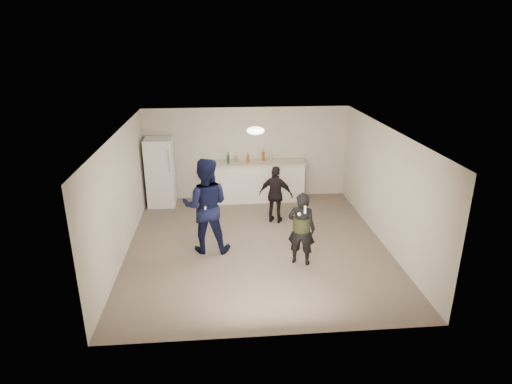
{
  "coord_description": "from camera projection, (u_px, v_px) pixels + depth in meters",
  "views": [
    {
      "loc": [
        -0.75,
        -8.28,
        4.28
      ],
      "look_at": [
        0.0,
        0.2,
        1.15
      ],
      "focal_mm": 30.0,
      "sensor_mm": 36.0,
      "label": 1
    }
  ],
  "objects": [
    {
      "name": "counter",
      "position": [
        255.0,
        182.0,
        11.61
      ],
      "size": [
        2.6,
        0.56,
        1.05
      ],
      "primitive_type": "cube",
      "color": "white",
      "rests_on": "floor"
    },
    {
      "name": "remote_woman",
      "position": [
        305.0,
        210.0,
        7.9
      ],
      "size": [
        0.04,
        0.04,
        0.15
      ],
      "primitive_type": "cube",
      "color": "white",
      "rests_on": "woman"
    },
    {
      "name": "shaker",
      "position": [
        236.0,
        159.0,
        11.41
      ],
      "size": [
        0.08,
        0.08,
        0.17
      ],
      "primitive_type": "cylinder",
      "color": "silver",
      "rests_on": "counter_top"
    },
    {
      "name": "counter_top",
      "position": [
        255.0,
        163.0,
        11.42
      ],
      "size": [
        2.68,
        0.64,
        0.04
      ],
      "primitive_type": "cube",
      "color": "beige",
      "rests_on": "counter"
    },
    {
      "name": "remote_man",
      "position": [
        205.0,
        209.0,
        8.45
      ],
      "size": [
        0.04,
        0.04,
        0.15
      ],
      "primitive_type": "cube",
      "color": "white",
      "rests_on": "man"
    },
    {
      "name": "woman",
      "position": [
        301.0,
        229.0,
        8.3
      ],
      "size": [
        0.64,
        0.53,
        1.49
      ],
      "primitive_type": "imported",
      "rotation": [
        0.0,
        0.0,
        2.76
      ],
      "color": "black",
      "rests_on": "floor"
    },
    {
      "name": "bottle_cluster",
      "position": [
        251.0,
        158.0,
        11.41
      ],
      "size": [
        1.23,
        0.3,
        0.24
      ],
      "color": "silver",
      "rests_on": "counter_top"
    },
    {
      "name": "fridge",
      "position": [
        160.0,
        172.0,
        11.21
      ],
      "size": [
        0.7,
        0.7,
        1.8
      ],
      "primitive_type": "cube",
      "color": "white",
      "rests_on": "floor"
    },
    {
      "name": "floor",
      "position": [
        257.0,
        245.0,
        9.28
      ],
      "size": [
        6.0,
        6.0,
        0.0
      ],
      "primitive_type": "plane",
      "color": "#6B5B4C",
      "rests_on": "ground"
    },
    {
      "name": "spectator",
      "position": [
        276.0,
        195.0,
        10.19
      ],
      "size": [
        0.89,
        0.62,
        1.4
      ],
      "primitive_type": "imported",
      "rotation": [
        0.0,
        0.0,
        2.77
      ],
      "color": "black",
      "rests_on": "floor"
    },
    {
      "name": "wall_right",
      "position": [
        386.0,
        187.0,
        9.07
      ],
      "size": [
        0.0,
        6.0,
        6.0
      ],
      "primitive_type": "plane",
      "rotation": [
        1.57,
        0.0,
        -1.57
      ],
      "color": "beige",
      "rests_on": "floor"
    },
    {
      "name": "man",
      "position": [
        206.0,
        206.0,
        8.73
      ],
      "size": [
        1.04,
        0.84,
        2.01
      ],
      "primitive_type": "imported",
      "rotation": [
        0.0,
        0.0,
        3.06
      ],
      "color": "#0F1542",
      "rests_on": "floor"
    },
    {
      "name": "camo_shorts",
      "position": [
        302.0,
        224.0,
        8.27
      ],
      "size": [
        0.34,
        0.34,
        0.28
      ],
      "primitive_type": "cylinder",
      "color": "#333B1B",
      "rests_on": "woman"
    },
    {
      "name": "fridge_handle",
      "position": [
        169.0,
        161.0,
        10.75
      ],
      "size": [
        0.02,
        0.02,
        0.6
      ],
      "primitive_type": "cylinder",
      "color": "silver",
      "rests_on": "fridge"
    },
    {
      "name": "ceiling",
      "position": [
        257.0,
        131.0,
        8.42
      ],
      "size": [
        6.0,
        6.0,
        0.0
      ],
      "primitive_type": "plane",
      "rotation": [
        3.14,
        0.0,
        0.0
      ],
      "color": "silver",
      "rests_on": "wall_back"
    },
    {
      "name": "ceiling_dome",
      "position": [
        256.0,
        131.0,
        8.72
      ],
      "size": [
        0.36,
        0.36,
        0.16
      ],
      "primitive_type": "ellipsoid",
      "color": "white",
      "rests_on": "ceiling"
    },
    {
      "name": "wall_back",
      "position": [
        247.0,
        153.0,
        11.65
      ],
      "size": [
        6.0,
        0.0,
        6.0
      ],
      "primitive_type": "plane",
      "rotation": [
        1.57,
        0.0,
        0.0
      ],
      "color": "beige",
      "rests_on": "floor"
    },
    {
      "name": "wall_left",
      "position": [
        121.0,
        195.0,
        8.62
      ],
      "size": [
        0.0,
        6.0,
        6.0
      ],
      "primitive_type": "plane",
      "rotation": [
        1.57,
        0.0,
        1.57
      ],
      "color": "beige",
      "rests_on": "floor"
    },
    {
      "name": "wall_front",
      "position": [
        276.0,
        263.0,
        6.04
      ],
      "size": [
        6.0,
        0.0,
        6.0
      ],
      "primitive_type": "plane",
      "rotation": [
        -1.57,
        0.0,
        0.0
      ],
      "color": "beige",
      "rests_on": "floor"
    },
    {
      "name": "nunchuk_woman",
      "position": [
        299.0,
        214.0,
        7.95
      ],
      "size": [
        0.07,
        0.07,
        0.07
      ],
      "primitive_type": "sphere",
      "color": "white",
      "rests_on": "woman"
    },
    {
      "name": "nunchuk_man",
      "position": [
        212.0,
        211.0,
        8.51
      ],
      "size": [
        0.07,
        0.07,
        0.07
      ],
      "primitive_type": "sphere",
      "color": "silver",
      "rests_on": "man"
    }
  ]
}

